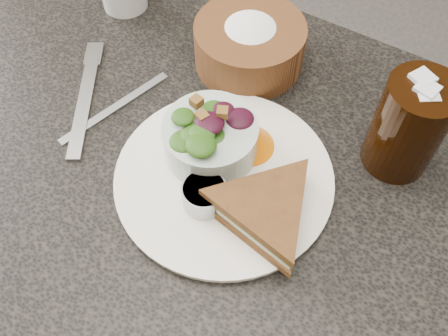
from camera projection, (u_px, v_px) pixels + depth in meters
floor at (206, 321)px, 1.30m from camera, size 6.00×6.00×0.00m
dining_table at (200, 266)px, 0.99m from camera, size 1.00×0.70×0.75m
dinner_plate at (224, 178)px, 0.65m from camera, size 0.28×0.28×0.01m
sandwich at (266, 211)px, 0.59m from camera, size 0.19×0.19×0.04m
salad_bowl at (210, 134)px, 0.64m from camera, size 0.15×0.15×0.07m
dressing_ramekin at (204, 195)px, 0.61m from camera, size 0.06×0.06×0.03m
orange_wedge at (249, 139)px, 0.66m from camera, size 0.10×0.10×0.03m
fork at (84, 103)px, 0.72m from camera, size 0.12×0.18×0.01m
knife at (115, 108)px, 0.72m from camera, size 0.06×0.18×0.00m
bread_basket at (250, 39)px, 0.73m from camera, size 0.20×0.20×0.09m
cola_glass at (410, 123)px, 0.61m from camera, size 0.12×0.12×0.15m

